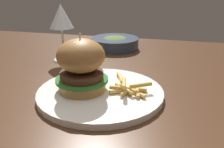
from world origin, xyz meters
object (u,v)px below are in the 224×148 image
main_plate (100,93)px  wine_glass (61,18)px  burger_sandwich (81,65)px  soup_bowl (115,43)px

main_plate → wine_glass: 0.32m
main_plate → burger_sandwich: size_ratio=2.20×
soup_bowl → wine_glass: bearing=-124.3°
main_plate → soup_bowl: size_ratio=1.61×
main_plate → burger_sandwich: (-0.04, -0.01, 0.07)m
main_plate → soup_bowl: soup_bowl is taller
wine_glass → soup_bowl: size_ratio=1.01×
main_plate → soup_bowl: bearing=98.8°
wine_glass → soup_bowl: wine_glass is taller
main_plate → soup_bowl: 0.42m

